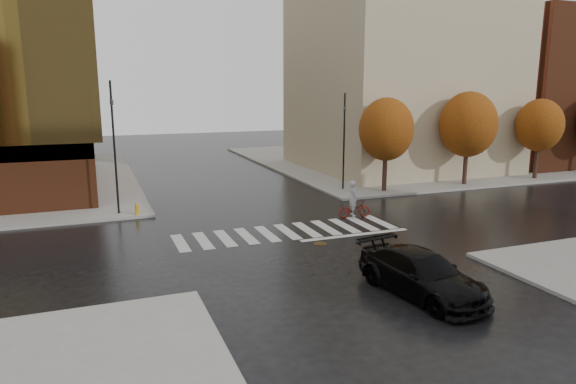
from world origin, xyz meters
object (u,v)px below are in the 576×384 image
fire_hydrant (137,208)px  traffic_light_ne (344,136)px  sedan (421,274)px  traffic_light_nw (114,139)px  cyclist (354,205)px

fire_hydrant → traffic_light_ne: bearing=9.8°
sedan → traffic_light_nw: 19.01m
sedan → cyclist: cyclist is taller
sedan → fire_hydrant: size_ratio=8.41×
sedan → fire_hydrant: sedan is taller
sedan → cyclist: (3.03, 10.72, -0.05)m
sedan → traffic_light_ne: 19.11m
sedan → cyclist: 11.14m
sedan → fire_hydrant: (-8.52, 15.36, -0.28)m
sedan → traffic_light_ne: traffic_light_ne is taller
traffic_light_ne → cyclist: bearing=59.2°
traffic_light_ne → fire_hydrant: size_ratio=10.55×
traffic_light_nw → traffic_light_ne: traffic_light_nw is taller
sedan → fire_hydrant: bearing=110.3°
traffic_light_nw → fire_hydrant: bearing=37.0°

